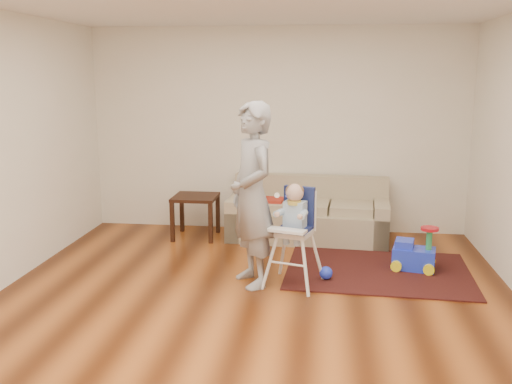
# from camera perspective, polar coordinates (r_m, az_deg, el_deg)

# --- Properties ---
(ground) EXTENTS (5.50, 5.50, 0.00)m
(ground) POSITION_cam_1_polar(r_m,az_deg,el_deg) (5.29, -0.53, -11.56)
(ground) COLOR #431C08
(ground) RESTS_ON ground
(room_envelope) EXTENTS (5.04, 5.52, 2.72)m
(room_envelope) POSITION_cam_1_polar(r_m,az_deg,el_deg) (5.38, 0.16, 9.43)
(room_envelope) COLOR white
(room_envelope) RESTS_ON ground
(sofa) EXTENTS (2.07, 0.96, 0.78)m
(sofa) POSITION_cam_1_polar(r_m,az_deg,el_deg) (7.32, 5.23, -1.74)
(sofa) COLOR tan
(sofa) RESTS_ON ground
(side_table) EXTENTS (0.55, 0.55, 0.55)m
(side_table) POSITION_cam_1_polar(r_m,az_deg,el_deg) (7.44, -6.05, -2.45)
(side_table) COLOR black
(side_table) RESTS_ON ground
(area_rug) EXTENTS (2.01, 1.55, 0.02)m
(area_rug) POSITION_cam_1_polar(r_m,az_deg,el_deg) (6.35, 12.08, -7.70)
(area_rug) COLOR black
(area_rug) RESTS_ON ground
(ride_on_toy) EXTENTS (0.50, 0.40, 0.48)m
(ride_on_toy) POSITION_cam_1_polar(r_m,az_deg,el_deg) (6.41, 15.55, -5.35)
(ride_on_toy) COLOR #223AED
(ride_on_toy) RESTS_ON area_rug
(toy_ball) EXTENTS (0.14, 0.14, 0.14)m
(toy_ball) POSITION_cam_1_polar(r_m,az_deg,el_deg) (5.96, 7.01, -8.03)
(toy_ball) COLOR #223AED
(toy_ball) RESTS_ON area_rug
(high_chair) EXTENTS (0.60, 0.60, 1.05)m
(high_chair) POSITION_cam_1_polar(r_m,az_deg,el_deg) (5.69, 3.83, -4.48)
(high_chair) COLOR silver
(high_chair) RESTS_ON ground
(adult) EXTENTS (0.72, 0.80, 1.84)m
(adult) POSITION_cam_1_polar(r_m,az_deg,el_deg) (5.61, -0.39, -0.33)
(adult) COLOR #949496
(adult) RESTS_ON ground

